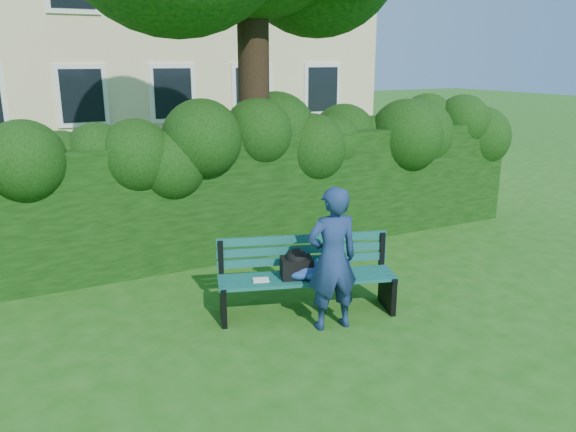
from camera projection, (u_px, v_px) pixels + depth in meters
name	position (u px, v px, depth m)	size (l,w,h in m)	color
ground	(310.00, 301.00, 7.00)	(80.00, 80.00, 0.00)	#1E5B13
hedge	(241.00, 194.00, 8.65)	(10.00, 1.00, 1.80)	black
park_bench	(305.00, 273.00, 6.56)	(2.13, 1.16, 0.89)	#115753
man_reading	(332.00, 259.00, 6.11)	(0.59, 0.39, 1.62)	navy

